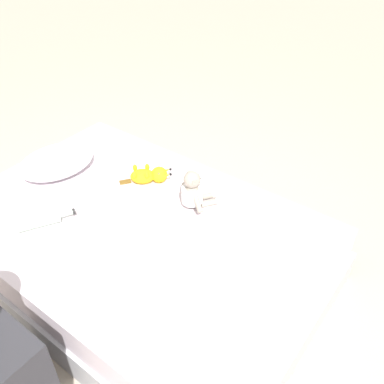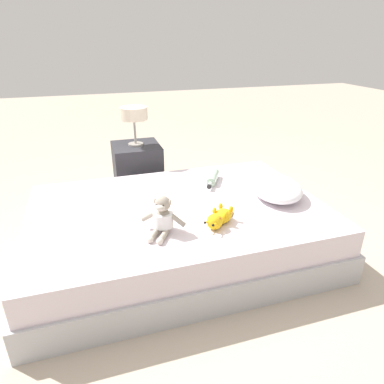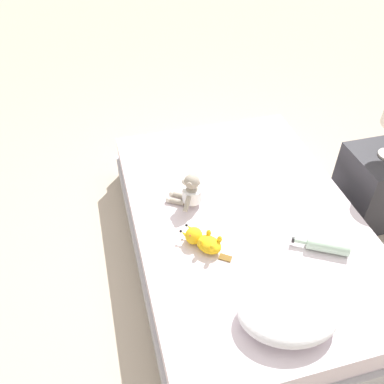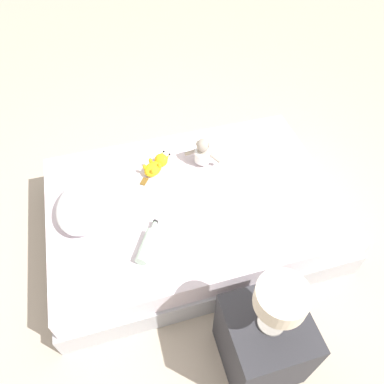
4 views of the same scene
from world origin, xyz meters
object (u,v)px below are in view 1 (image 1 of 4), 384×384
(plush_yellow_creature, at_px, (150,175))
(plush_monkey, at_px, (194,192))
(pillow, at_px, (57,161))
(bed, at_px, (138,247))
(glass_bottle, at_px, (40,220))

(plush_yellow_creature, bearing_deg, plush_monkey, -93.65)
(pillow, height_order, plush_yellow_creature, pillow)
(pillow, relative_size, plush_yellow_creature, 1.94)
(plush_monkey, bearing_deg, pillow, 104.81)
(bed, relative_size, glass_bottle, 6.87)
(glass_bottle, bearing_deg, bed, -49.62)
(bed, relative_size, plush_monkey, 8.08)
(bed, bearing_deg, plush_monkey, -29.53)
(bed, bearing_deg, pillow, 84.78)
(bed, xyz_separation_m, glass_bottle, (-0.33, 0.39, 0.23))
(bed, distance_m, glass_bottle, 0.56)
(plush_monkey, bearing_deg, bed, 150.47)
(plush_monkey, distance_m, glass_bottle, 0.85)
(pillow, relative_size, glass_bottle, 1.82)
(bed, height_order, plush_yellow_creature, plush_yellow_creature)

